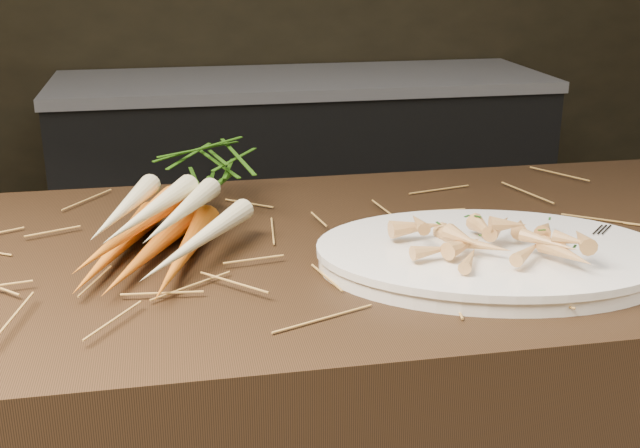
{
  "coord_description": "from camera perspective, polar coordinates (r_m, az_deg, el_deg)",
  "views": [
    {
      "loc": [
        -0.19,
        -0.76,
        1.31
      ],
      "look_at": [
        -0.0,
        0.22,
        0.96
      ],
      "focal_mm": 45.0,
      "sensor_mm": 36.0,
      "label": 1
    }
  ],
  "objects": [
    {
      "name": "back_counter",
      "position": [
        3.11,
        -1.23,
        2.83
      ],
      "size": [
        1.82,
        0.62,
        0.84
      ],
      "color": "black",
      "rests_on": "ground"
    },
    {
      "name": "root_veg_bunch",
      "position": [
        1.23,
        -9.38,
        1.99
      ],
      "size": [
        0.33,
        0.57,
        0.1
      ],
      "rotation": [
        0.0,
        0.0,
        -0.36
      ],
      "color": "#D16220",
      "rests_on": "main_counter"
    },
    {
      "name": "serving_fork",
      "position": [
        1.11,
        20.66,
        -2.14
      ],
      "size": [
        0.13,
        0.14,
        0.0
      ],
      "primitive_type": "cube",
      "rotation": [
        0.0,
        0.0,
        -0.78
      ],
      "color": "silver",
      "rests_on": "serving_platter"
    },
    {
      "name": "straw_bedding",
      "position": [
        1.15,
        -0.56,
        -1.11
      ],
      "size": [
        1.4,
        0.6,
        0.02
      ],
      "primitive_type": null,
      "color": "olive",
      "rests_on": "main_counter"
    },
    {
      "name": "roasted_veg_heap",
      "position": [
        1.08,
        12.22,
        -0.58
      ],
      "size": [
        0.26,
        0.21,
        0.05
      ],
      "primitive_type": null,
      "rotation": [
        0.0,
        0.0,
        -0.22
      ],
      "color": "#C78A49",
      "rests_on": "serving_platter"
    },
    {
      "name": "serving_platter",
      "position": [
        1.1,
        12.08,
        -2.45
      ],
      "size": [
        0.52,
        0.4,
        0.02
      ],
      "primitive_type": null,
      "rotation": [
        0.0,
        0.0,
        -0.22
      ],
      "color": "white",
      "rests_on": "main_counter"
    }
  ]
}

